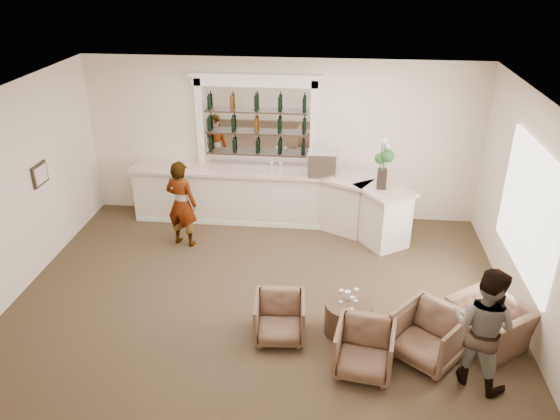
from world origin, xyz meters
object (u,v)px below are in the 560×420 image
object	(u,v)px
flower_vase	(383,160)
cocktail_table	(348,318)
armchair_left	(280,318)
armchair_center	(364,349)
espresso_machine	(322,163)
guest	(483,328)
sommelier	(182,204)
armchair_far	(489,323)
armchair_right	(429,335)
bar_counter	(271,198)

from	to	relation	value
flower_vase	cocktail_table	bearing A→B (deg)	-101.60
armchair_left	armchair_center	bearing A→B (deg)	-30.13
cocktail_table	flower_vase	bearing A→B (deg)	78.40
espresso_machine	guest	bearing A→B (deg)	-62.92
cocktail_table	espresso_machine	size ratio (longest dim) A/B	1.28
sommelier	armchair_center	distance (m)	4.64
sommelier	guest	bearing A→B (deg)	160.88
armchair_left	armchair_far	distance (m)	3.01
armchair_center	armchair_right	size ratio (longest dim) A/B	0.92
armchair_far	flower_vase	xyz separation A→B (m)	(-1.43, 2.86, 1.37)
guest	armchair_right	bearing A→B (deg)	2.73
guest	espresso_machine	size ratio (longest dim) A/B	3.15
cocktail_table	guest	xyz separation A→B (m)	(1.66, -0.84, 0.61)
armchair_right	flower_vase	distance (m)	3.59
armchair_right	armchair_center	bearing A→B (deg)	-120.73
bar_counter	guest	distance (m)	5.35
flower_vase	bar_counter	bearing A→B (deg)	164.60
armchair_far	armchair_center	bearing A→B (deg)	-103.91
cocktail_table	armchair_center	xyz separation A→B (m)	(0.21, -0.80, 0.11)
bar_counter	armchair_center	size ratio (longest dim) A/B	7.32
armchair_right	sommelier	bearing A→B (deg)	-175.82
bar_counter	sommelier	world-z (taller)	sommelier
armchair_center	flower_vase	xyz separation A→B (m)	(0.38, 3.64, 1.34)
cocktail_table	armchair_center	world-z (taller)	armchair_center
cocktail_table	sommelier	xyz separation A→B (m)	(-3.12, 2.39, 0.60)
sommelier	guest	xyz separation A→B (m)	(4.79, -3.23, 0.01)
armchair_left	armchair_far	world-z (taller)	armchair_left
armchair_far	flower_vase	bearing A→B (deg)	169.19
armchair_far	armchair_left	bearing A→B (deg)	-123.45
guest	armchair_center	distance (m)	1.54
bar_counter	armchair_right	bearing A→B (deg)	-55.80
armchair_far	espresso_machine	size ratio (longest dim) A/B	1.84
armchair_right	espresso_machine	bearing A→B (deg)	151.18
cocktail_table	flower_vase	size ratio (longest dim) A/B	0.71
sommelier	armchair_left	world-z (taller)	sommelier
armchair_center	armchair_far	distance (m)	1.97
guest	armchair_right	xyz separation A→B (m)	(-0.57, 0.38, -0.47)
sommelier	flower_vase	xyz separation A→B (m)	(3.71, 0.45, 0.85)
cocktail_table	guest	distance (m)	1.96
bar_counter	armchair_left	distance (m)	3.70
guest	armchair_left	bearing A→B (deg)	23.02
cocktail_table	armchair_right	bearing A→B (deg)	-23.03
espresso_machine	flower_vase	xyz separation A→B (m)	(1.12, -0.55, 0.31)
guest	espresso_machine	bearing A→B (deg)	-26.46
guest	armchair_center	size ratio (longest dim) A/B	2.19
sommelier	guest	world-z (taller)	guest
cocktail_table	armchair_far	bearing A→B (deg)	-0.60
armchair_center	flower_vase	size ratio (longest dim) A/B	0.80
guest	cocktail_table	bearing A→B (deg)	9.25
espresso_machine	flower_vase	distance (m)	1.29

